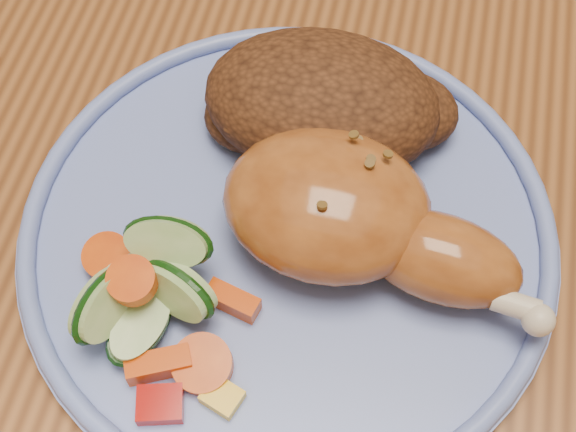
{
  "coord_description": "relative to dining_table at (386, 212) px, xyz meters",
  "views": [
    {
      "loc": [
        -0.01,
        -0.28,
        1.13
      ],
      "look_at": [
        -0.05,
        -0.08,
        0.78
      ],
      "focal_mm": 50.0,
      "sensor_mm": 36.0,
      "label": 1
    }
  ],
  "objects": [
    {
      "name": "rice_pilaf",
      "position": [
        -0.04,
        -0.01,
        0.12
      ],
      "size": [
        0.14,
        0.09,
        0.06
      ],
      "color": "#4C2713",
      "rests_on": "plate"
    },
    {
      "name": "plate_rim",
      "position": [
        -0.05,
        -0.08,
        0.1
      ],
      "size": [
        0.28,
        0.28,
        0.01
      ],
      "primitive_type": "torus",
      "color": "#6980CF",
      "rests_on": "plate"
    },
    {
      "name": "plate",
      "position": [
        -0.05,
        -0.08,
        0.09
      ],
      "size": [
        0.29,
        0.29,
        0.01
      ],
      "primitive_type": "cylinder",
      "color": "#6980CF",
      "rests_on": "dining_table"
    },
    {
      "name": "dining_table",
      "position": [
        0.0,
        0.0,
        0.0
      ],
      "size": [
        0.9,
        1.4,
        0.75
      ],
      "color": "brown",
      "rests_on": "ground"
    },
    {
      "name": "vegetable_pile",
      "position": [
        -0.11,
        -0.14,
        0.11
      ],
      "size": [
        0.1,
        0.1,
        0.05
      ],
      "color": "#A50A05",
      "rests_on": "plate"
    },
    {
      "name": "chicken_leg",
      "position": [
        -0.02,
        -0.08,
        0.12
      ],
      "size": [
        0.17,
        0.09,
        0.06
      ],
      "color": "#AB5C23",
      "rests_on": "plate"
    }
  ]
}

